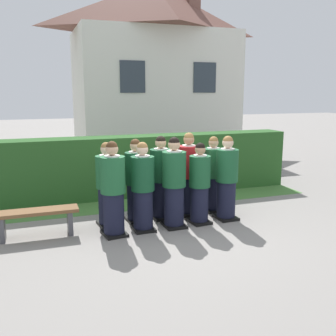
# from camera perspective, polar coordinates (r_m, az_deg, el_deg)

# --- Properties ---
(ground_plane) EXTENTS (60.00, 60.00, 0.00)m
(ground_plane) POSITION_cam_1_polar(r_m,az_deg,el_deg) (7.29, 0.71, -8.52)
(ground_plane) COLOR gray
(student_front_row_0) EXTENTS (0.44, 0.55, 1.65)m
(student_front_row_0) POSITION_cam_1_polar(r_m,az_deg,el_deg) (6.69, -8.11, -3.40)
(student_front_row_0) COLOR black
(student_front_row_0) RESTS_ON ground
(student_front_row_1) EXTENTS (0.42, 0.50, 1.60)m
(student_front_row_1) POSITION_cam_1_polar(r_m,az_deg,el_deg) (6.88, -3.74, -3.09)
(student_front_row_1) COLOR black
(student_front_row_1) RESTS_ON ground
(student_front_row_2) EXTENTS (0.43, 0.53, 1.67)m
(student_front_row_2) POSITION_cam_1_polar(r_m,az_deg,el_deg) (7.04, 0.89, -2.47)
(student_front_row_2) COLOR black
(student_front_row_2) RESTS_ON ground
(student_front_row_3) EXTENTS (0.40, 0.48, 1.54)m
(student_front_row_3) POSITION_cam_1_polar(r_m,az_deg,el_deg) (7.28, 4.69, -2.57)
(student_front_row_3) COLOR black
(student_front_row_3) RESTS_ON ground
(student_front_row_4) EXTENTS (0.43, 0.52, 1.64)m
(student_front_row_4) POSITION_cam_1_polar(r_m,az_deg,el_deg) (7.56, 8.66, -1.75)
(student_front_row_4) COLOR black
(student_front_row_4) RESTS_ON ground
(student_rear_row_0) EXTENTS (0.41, 0.49, 1.57)m
(student_rear_row_0) POSITION_cam_1_polar(r_m,az_deg,el_deg) (7.21, -8.96, -2.69)
(student_rear_row_0) COLOR black
(student_rear_row_0) RESTS_ON ground
(student_rear_row_1) EXTENTS (0.42, 0.52, 1.60)m
(student_rear_row_1) POSITION_cam_1_polar(r_m,az_deg,el_deg) (7.36, -4.74, -2.17)
(student_rear_row_1) COLOR black
(student_rear_row_1) RESTS_ON ground
(student_rear_row_2) EXTENTS (0.42, 0.50, 1.63)m
(student_rear_row_2) POSITION_cam_1_polar(r_m,az_deg,el_deg) (7.52, -1.06, -1.71)
(student_rear_row_2) COLOR black
(student_rear_row_2) RESTS_ON ground
(student_in_red_blazer) EXTENTS (0.43, 0.49, 1.67)m
(student_in_red_blazer) POSITION_cam_1_polar(r_m,az_deg,el_deg) (7.76, 3.04, -1.17)
(student_in_red_blazer) COLOR black
(student_in_red_blazer) RESTS_ON ground
(student_rear_row_4) EXTENTS (0.41, 0.51, 1.57)m
(student_rear_row_4) POSITION_cam_1_polar(r_m,az_deg,el_deg) (8.04, 6.63, -1.16)
(student_rear_row_4) COLOR black
(student_rear_row_4) RESTS_ON ground
(hedge) EXTENTS (7.66, 0.70, 1.43)m
(hedge) POSITION_cam_1_polar(r_m,az_deg,el_deg) (9.31, -4.34, 0.39)
(hedge) COLOR #285623
(hedge) RESTS_ON ground
(school_building_main) EXTENTS (6.49, 4.13, 6.60)m
(school_building_main) POSITION_cam_1_polar(r_m,az_deg,el_deg) (16.15, -2.13, 14.56)
(school_building_main) COLOR silver
(school_building_main) RESTS_ON ground
(wooden_bench) EXTENTS (1.40, 0.37, 0.48)m
(wooden_bench) POSITION_cam_1_polar(r_m,az_deg,el_deg) (7.02, -18.83, -6.90)
(wooden_bench) COLOR brown
(wooden_bench) RESTS_ON ground
(lawn_strip) EXTENTS (7.66, 0.90, 0.01)m
(lawn_strip) POSITION_cam_1_polar(r_m,az_deg,el_deg) (8.72, -2.90, -5.13)
(lawn_strip) COLOR #477A38
(lawn_strip) RESTS_ON ground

